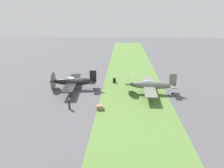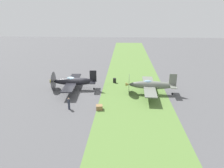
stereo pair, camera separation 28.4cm
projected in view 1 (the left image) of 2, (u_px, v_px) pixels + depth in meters
ground_plane at (76, 91)px, 37.89m from camera, size 160.00×160.00×0.00m
grass_verge at (134, 92)px, 37.40m from camera, size 120.00×11.00×0.01m
airplane_lead at (73, 82)px, 38.21m from camera, size 10.31×8.16×3.67m
airplane_wingman at (151, 85)px, 36.32m from camera, size 10.50×8.33×3.75m
ground_crew_chief at (69, 103)px, 30.80m from camera, size 0.63×0.38×1.73m
fuel_drum at (114, 80)px, 42.33m from camera, size 0.60×0.60×0.90m
supply_crate at (100, 107)px, 30.93m from camera, size 1.03×1.03×0.64m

